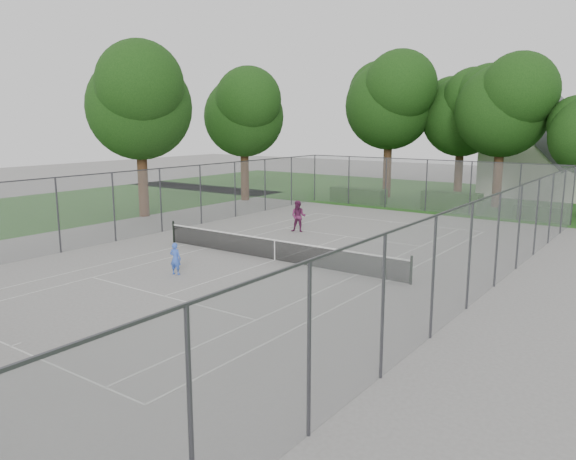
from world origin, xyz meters
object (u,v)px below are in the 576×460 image
Objects in this scene: house at (544,143)px; woman_player at (298,216)px; tennis_net at (275,249)px; girl_player at (175,259)px.

house is 6.08× the size of woman_player.
tennis_net is at bearing -98.51° from house.
house is 8.23× the size of girl_player.
tennis_net is 7.37× the size of woman_player.
girl_player is (-1.80, -4.16, 0.13)m from tennis_net.
girl_player is at bearing -105.20° from woman_player.
woman_player is (-7.35, -24.22, -3.40)m from house.
tennis_net is 4.53m from girl_player.
house is 35.06m from girl_player.
girl_player is 10.14m from woman_player.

